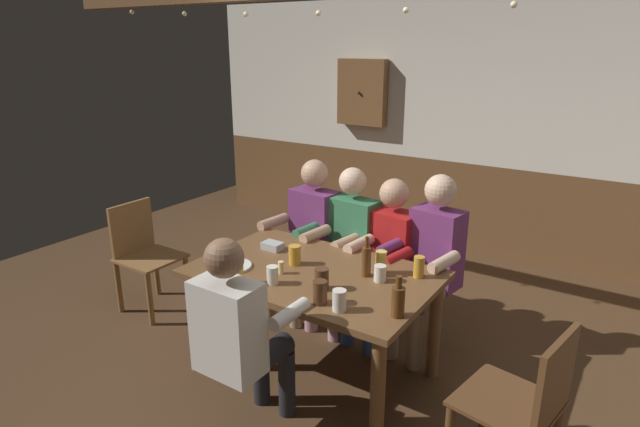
# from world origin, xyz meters

# --- Properties ---
(ground_plane) EXTENTS (7.38, 7.38, 0.00)m
(ground_plane) POSITION_xyz_m (0.00, 0.00, 0.00)
(ground_plane) COLOR #4C331E
(back_wall_upper) EXTENTS (6.15, 0.12, 1.61)m
(back_wall_upper) POSITION_xyz_m (0.00, 2.76, 1.73)
(back_wall_upper) COLOR silver
(back_wall_wainscot) EXTENTS (6.15, 0.12, 0.93)m
(back_wall_wainscot) POSITION_xyz_m (0.00, 2.76, 0.46)
(back_wall_wainscot) COLOR brown
(back_wall_wainscot) RESTS_ON ground_plane
(dining_table) EXTENTS (1.51, 0.96, 0.73)m
(dining_table) POSITION_xyz_m (0.00, 0.01, 0.63)
(dining_table) COLOR brown
(dining_table) RESTS_ON ground_plane
(person_0) EXTENTS (0.54, 0.55, 1.24)m
(person_0) POSITION_xyz_m (-0.52, 0.72, 0.68)
(person_0) COLOR #6B2D66
(person_0) RESTS_ON ground_plane
(person_1) EXTENTS (0.58, 0.53, 1.22)m
(person_1) POSITION_xyz_m (-0.18, 0.72, 0.67)
(person_1) COLOR #33724C
(person_1) RESTS_ON ground_plane
(person_2) EXTENTS (0.55, 0.58, 1.19)m
(person_2) POSITION_xyz_m (0.16, 0.71, 0.65)
(person_2) COLOR #AD1919
(person_2) RESTS_ON ground_plane
(person_3) EXTENTS (0.52, 0.55, 1.26)m
(person_3) POSITION_xyz_m (0.49, 0.72, 0.69)
(person_3) COLOR #6B2D66
(person_3) RESTS_ON ground_plane
(person_4) EXTENTS (0.50, 0.51, 1.20)m
(person_4) POSITION_xyz_m (0.00, -0.69, 0.65)
(person_4) COLOR silver
(person_4) RESTS_ON ground_plane
(chair_empty_near_right) EXTENTS (0.51, 0.51, 0.88)m
(chair_empty_near_right) POSITION_xyz_m (1.36, -0.24, 0.48)
(chair_empty_near_right) COLOR brown
(chair_empty_near_right) RESTS_ON ground_plane
(chair_empty_near_left) EXTENTS (0.44, 0.44, 0.88)m
(chair_empty_near_left) POSITION_xyz_m (-1.67, 0.03, 0.48)
(chair_empty_near_left) COLOR brown
(chair_empty_near_left) RESTS_ON ground_plane
(table_candle) EXTENTS (0.04, 0.04, 0.08)m
(table_candle) POSITION_xyz_m (-0.15, -0.13, 0.77)
(table_candle) COLOR #F9E08C
(table_candle) RESTS_ON dining_table
(condiment_caddy) EXTENTS (0.14, 0.10, 0.05)m
(condiment_caddy) POSITION_xyz_m (-0.44, 0.17, 0.76)
(condiment_caddy) COLOR #B2B7BC
(condiment_caddy) RESTS_ON dining_table
(plate_0) EXTENTS (0.25, 0.25, 0.01)m
(plate_0) POSITION_xyz_m (-0.47, -0.22, 0.74)
(plate_0) COLOR white
(plate_0) RESTS_ON dining_table
(bottle_0) EXTENTS (0.06, 0.06, 0.26)m
(bottle_0) POSITION_xyz_m (0.31, 0.13, 0.83)
(bottle_0) COLOR #593314
(bottle_0) RESTS_ON dining_table
(bottle_1) EXTENTS (0.07, 0.07, 0.23)m
(bottle_1) POSITION_xyz_m (0.69, -0.22, 0.82)
(bottle_1) COLOR #593314
(bottle_1) RESTS_ON dining_table
(pint_glass_0) EXTENTS (0.08, 0.08, 0.12)m
(pint_glass_0) POSITION_xyz_m (0.40, -0.33, 0.79)
(pint_glass_0) COLOR white
(pint_glass_0) RESTS_ON dining_table
(pint_glass_1) EXTENTS (0.08, 0.08, 0.13)m
(pint_glass_1) POSITION_xyz_m (0.27, -0.32, 0.80)
(pint_glass_1) COLOR #4C2D19
(pint_glass_1) RESTS_ON dining_table
(pint_glass_2) EXTENTS (0.07, 0.07, 0.13)m
(pint_glass_2) POSITION_xyz_m (-0.27, -0.38, 0.80)
(pint_glass_2) COLOR gold
(pint_glass_2) RESTS_ON dining_table
(pint_glass_3) EXTENTS (0.07, 0.07, 0.13)m
(pint_glass_3) POSITION_xyz_m (0.59, 0.29, 0.80)
(pint_glass_3) COLOR gold
(pint_glass_3) RESTS_ON dining_table
(pint_glass_4) EXTENTS (0.07, 0.07, 0.15)m
(pint_glass_4) POSITION_xyz_m (0.37, 0.22, 0.81)
(pint_glass_4) COLOR #E5C64C
(pint_glass_4) RESTS_ON dining_table
(pint_glass_5) EXTENTS (0.08, 0.08, 0.13)m
(pint_glass_5) POSITION_xyz_m (0.18, -0.17, 0.80)
(pint_glass_5) COLOR #4C2D19
(pint_glass_5) RESTS_ON dining_table
(pint_glass_6) EXTENTS (0.07, 0.07, 0.11)m
(pint_glass_6) POSITION_xyz_m (-0.10, -0.27, 0.79)
(pint_glass_6) COLOR white
(pint_glass_6) RESTS_ON dining_table
(pint_glass_7) EXTENTS (0.08, 0.08, 0.13)m
(pint_glass_7) POSITION_xyz_m (-0.16, 0.04, 0.80)
(pint_glass_7) COLOR gold
(pint_glass_7) RESTS_ON dining_table
(pint_glass_8) EXTENTS (0.07, 0.07, 0.10)m
(pint_glass_8) POSITION_xyz_m (0.42, 0.11, 0.78)
(pint_glass_8) COLOR white
(pint_glass_8) RESTS_ON dining_table
(wall_dart_cabinet) EXTENTS (0.56, 0.15, 0.70)m
(wall_dart_cabinet) POSITION_xyz_m (-1.11, 2.63, 1.58)
(wall_dart_cabinet) COLOR brown
(string_lights) EXTENTS (4.34, 0.04, 0.09)m
(string_lights) POSITION_xyz_m (0.00, 0.55, 2.30)
(string_lights) COLOR #F9EAB2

